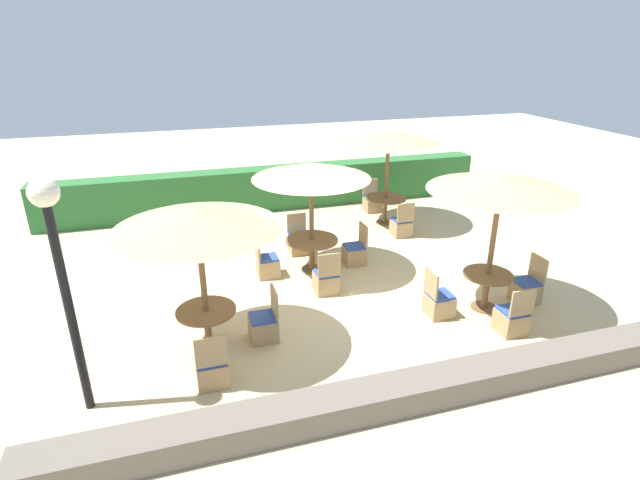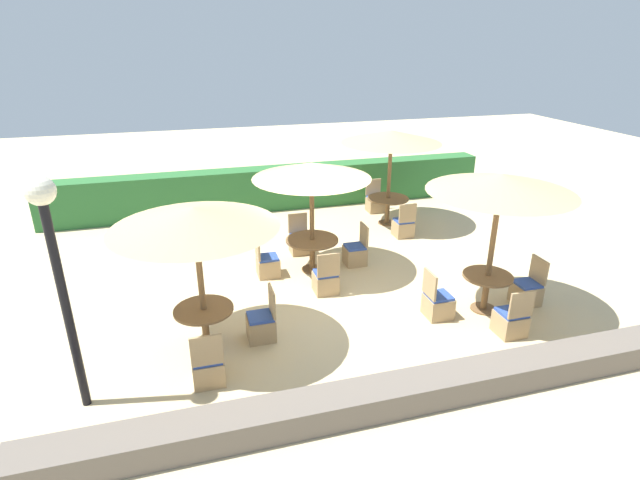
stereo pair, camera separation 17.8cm
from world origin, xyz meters
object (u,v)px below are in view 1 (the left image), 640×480
object	(u,v)px
patio_chair_front_left_east	(264,325)
patio_chair_front_right_east	(526,289)
patio_chair_back_right_north	(372,202)
round_table_back_right	(385,203)
patio_chair_center_north	(299,242)
round_table_front_left	(207,319)
parasol_front_left	(197,219)
patio_chair_center_south	(326,281)
round_table_front_right	(487,283)
patio_chair_back_right_south	(401,226)
patio_chair_front_left_south	(212,369)
parasol_back_right	(389,137)
patio_chair_front_right_west	(438,303)
patio_chair_center_east	(355,253)
lamp_post	(57,254)
parasol_center	(311,171)
parasol_front_right	(501,183)
patio_chair_front_right_south	(512,319)
round_table_center	(312,245)
patio_chair_center_west	(267,265)

from	to	relation	value
patio_chair_front_left_east	patio_chair_front_right_east	bearing A→B (deg)	-92.22
patio_chair_back_right_north	round_table_back_right	bearing A→B (deg)	86.93
patio_chair_front_left_east	patio_chair_center_north	size ratio (longest dim) A/B	1.00
round_table_front_left	patio_chair_back_right_north	distance (m)	7.75
parasol_front_left	patio_chair_center_south	world-z (taller)	parasol_front_left
round_table_front_right	patio_chair_back_right_south	world-z (taller)	patio_chair_back_right_south
patio_chair_front_left_east	patio_chair_front_left_south	size ratio (longest dim) A/B	1.00
parasol_front_left	parasol_back_right	distance (m)	6.98
patio_chair_center_north	patio_chair_front_right_west	distance (m)	3.96
patio_chair_center_east	parasol_back_right	size ratio (longest dim) A/B	0.36
lamp_post	patio_chair_front_left_south	bearing A→B (deg)	0.20
parasol_center	patio_chair_center_east	world-z (taller)	parasol_center
patio_chair_front_left_east	patio_chair_front_right_west	size ratio (longest dim) A/B	1.00
round_table_front_left	parasol_front_right	world-z (taller)	parasol_front_right
patio_chair_front_left_south	round_table_back_right	bearing A→B (deg)	46.90
patio_chair_front_left_south	parasol_front_right	world-z (taller)	parasol_front_right
round_table_front_right	parasol_back_right	distance (m)	5.19
parasol_center	patio_chair_back_right_north	distance (m)	4.79
round_table_front_right	patio_chair_front_right_west	bearing A→B (deg)	178.73
round_table_front_left	patio_chair_front_right_east	xyz separation A→B (m)	(6.07, -0.23, -0.28)
patio_chair_front_left_south	round_table_front_right	distance (m)	5.25
lamp_post	round_table_front_left	bearing A→B (deg)	29.51
patio_chair_front_right_south	patio_chair_back_right_south	distance (m)	4.72
parasol_center	patio_chair_center_south	world-z (taller)	parasol_center
patio_chair_center_east	round_table_back_right	xyz separation A→B (m)	(1.73, 2.25, 0.33)
parasol_front_left	round_table_center	size ratio (longest dim) A/B	2.27
patio_chair_center_north	patio_chair_back_right_south	distance (m)	2.83
lamp_post	patio_chair_front_left_east	world-z (taller)	lamp_post
round_table_front_right	round_table_back_right	size ratio (longest dim) A/B	0.82
parasol_center	parasol_back_right	world-z (taller)	parasol_back_right
round_table_front_right	parasol_front_right	bearing A→B (deg)	0.00
patio_chair_center_west	patio_chair_front_right_west	world-z (taller)	same
parasol_center	round_table_front_right	bearing A→B (deg)	-43.61
parasol_back_right	round_table_back_right	world-z (taller)	parasol_back_right
round_table_front_left	parasol_back_right	bearing A→B (deg)	41.59
patio_chair_center_west	patio_chair_front_right_west	distance (m)	3.71
parasol_center	parasol_front_right	xyz separation A→B (m)	(2.69, -2.56, 0.23)
round_table_front_right	patio_chair_back_right_north	world-z (taller)	patio_chair_back_right_north
patio_chair_front_left_south	patio_chair_center_west	world-z (taller)	same
parasol_front_left	patio_chair_front_left_east	size ratio (longest dim) A/B	2.79
lamp_post	patio_chair_back_right_north	xyz separation A→B (m)	(7.02, 6.66, -2.09)
round_table_front_left	patio_chair_front_left_south	xyz separation A→B (m)	(-0.03, -0.98, -0.28)
patio_chair_front_left_south	patio_chair_center_south	bearing A→B (deg)	41.99
parasol_front_left	patio_chair_front_right_east	xyz separation A→B (m)	(6.07, -0.23, -2.02)
patio_chair_back_right_north	patio_chair_back_right_south	bearing A→B (deg)	89.19
parasol_center	parasol_front_right	distance (m)	3.72
round_table_back_right	patio_chair_center_west	bearing A→B (deg)	-148.62
parasol_center	patio_chair_front_right_south	xyz separation A→B (m)	(2.64, -3.43, -1.99)
lamp_post	parasol_front_right	distance (m)	6.94
patio_chair_center_west	parasol_back_right	world-z (taller)	parasol_back_right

